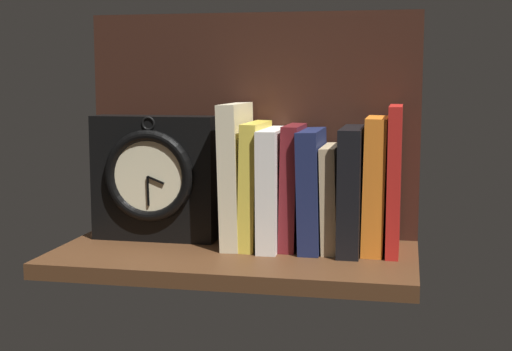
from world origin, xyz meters
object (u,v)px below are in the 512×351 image
Objects in this scene: book_yellow_seinlanguage at (255,184)px; book_maroon_dawkins at (293,186)px; book_tan_shortstories at (332,197)px; book_red_requiem at (394,179)px; book_navy_bierce at (312,189)px; book_orange_pandolfini at (375,184)px; book_cream_twain at (237,175)px; book_black_skeptic at (352,189)px; framed_clock at (154,178)px; book_white_catcher at (274,188)px.

book_yellow_seinlanguage reaches higher than book_maroon_dawkins.
book_tan_shortstories is at bearing 0.00° from book_yellow_seinlanguage.
book_yellow_seinlanguage is 0.87× the size of book_red_requiem.
book_navy_bierce is at bearing -180.00° from book_tan_shortstories.
book_cream_twain is at bearing 180.00° from book_orange_pandolfini.
book_yellow_seinlanguage reaches higher than book_tan_shortstories.
book_red_requiem reaches higher than book_maroon_dawkins.
book_black_skeptic is 0.93× the size of framed_clock.
book_red_requiem is (10.07, 0.00, 3.31)cm from book_tan_shortstories.
book_maroon_dawkins reaches higher than book_black_skeptic.
book_cream_twain is 13.01cm from book_navy_bierce.
book_maroon_dawkins is (3.20, 0.00, 0.33)cm from book_white_catcher.
book_navy_bierce is (3.28, -0.00, -0.37)cm from book_maroon_dawkins.
book_yellow_seinlanguage is 1.06× the size of book_navy_bierce.
framed_clock is at bearing 178.76° from book_yellow_seinlanguage.
book_navy_bierce is at bearing -0.00° from book_cream_twain.
book_yellow_seinlanguage is 1.05× the size of book_white_catcher.
book_cream_twain is at bearing -1.50° from framed_clock.
book_black_skeptic is at bearing 0.00° from book_tan_shortstories.
book_white_catcher is (6.36, -0.00, -2.05)cm from book_cream_twain.
book_yellow_seinlanguage is 1.02× the size of book_maroon_dawkins.
framed_clock is at bearing 179.35° from book_black_skeptic.
book_navy_bierce is at bearing -180.00° from book_red_requiem.
book_red_requiem is (16.56, 0.00, 1.66)cm from book_maroon_dawkins.
framed_clock is at bearing 179.46° from book_red_requiem.
book_cream_twain is 1.39× the size of book_tan_shortstories.
book_black_skeptic is at bearing 0.00° from book_white_catcher.
framed_clock is (-27.66, 0.39, 1.12)cm from book_navy_bierce.
book_red_requiem is (6.77, 0.00, 1.79)cm from book_black_skeptic.
book_red_requiem is (3.01, 0.00, 0.95)cm from book_orange_pandolfini.
framed_clock is (-37.93, 0.39, 0.03)cm from book_orange_pandolfini.
book_white_catcher is at bearing 180.00° from book_navy_bierce.
book_maroon_dawkins is (9.56, 0.00, -1.72)cm from book_cream_twain.
book_cream_twain reaches higher than book_yellow_seinlanguage.
book_navy_bierce is at bearing -0.80° from framed_clock.
book_orange_pandolfini reaches higher than book_maroon_dawkins.
book_tan_shortstories is (9.69, 0.00, -1.31)cm from book_white_catcher.
book_navy_bierce is at bearing -180.00° from book_orange_pandolfini.
book_cream_twain is at bearing 180.00° from book_black_skeptic.
book_tan_shortstories is 0.85× the size of book_black_skeptic.
book_navy_bierce is 27.68cm from framed_clock.
book_red_requiem is at bearing 0.00° from book_tan_shortstories.
book_yellow_seinlanguage is 9.71cm from book_navy_bierce.
book_red_requiem is at bearing -0.54° from framed_clock.
book_maroon_dawkins is 16.64cm from book_red_requiem.
book_maroon_dawkins is at bearing -0.91° from framed_clock.
book_white_catcher is 1.00× the size of book_navy_bierce.
book_cream_twain is 23.13cm from book_orange_pandolfini.
book_cream_twain reaches higher than book_red_requiem.
book_yellow_seinlanguage is 1.03× the size of book_black_skeptic.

